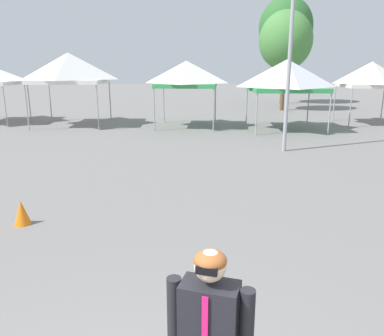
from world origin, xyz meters
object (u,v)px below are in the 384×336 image
Objects in this scene: canopy_tent_center at (371,75)px; traffic_cone_lot_center at (22,212)px; canopy_tent_far_left at (187,74)px; canopy_tent_behind_right at (69,68)px; canopy_tent_right_of_center at (287,75)px; light_pole_near_lift at (293,6)px; tree_behind_tents_center at (286,41)px; tree_behind_tents_right at (286,27)px.

canopy_tent_center is 6.64× the size of traffic_cone_lot_center.
canopy_tent_far_left is at bearing 77.61° from traffic_cone_lot_center.
canopy_tent_behind_right reaches higher than canopy_tent_far_left.
light_pole_near_lift is (-1.05, -5.05, 2.37)m from canopy_tent_right_of_center.
tree_behind_tents_center is 0.80× the size of tree_behind_tents_right.
traffic_cone_lot_center is (-10.35, -25.82, -5.85)m from tree_behind_tents_right.
tree_behind_tents_center is 13.70× the size of traffic_cone_lot_center.
tree_behind_tents_center is at bearing 65.67° from traffic_cone_lot_center.
traffic_cone_lot_center is at bearing -114.33° from tree_behind_tents_center.
traffic_cone_lot_center is (3.29, -13.16, -2.70)m from canopy_tent_behind_right.
light_pole_near_lift reaches higher than canopy_tent_right_of_center.
canopy_tent_far_left is 0.37× the size of light_pole_near_lift.
canopy_tent_behind_right is at bearing 147.66° from light_pole_near_lift.
tree_behind_tents_center is (12.60, 7.42, 1.80)m from canopy_tent_behind_right.
light_pole_near_lift is 17.92× the size of traffic_cone_lot_center.
canopy_tent_behind_right is at bearing 175.47° from canopy_tent_far_left.
canopy_tent_far_left is (6.08, -0.48, -0.29)m from canopy_tent_behind_right.
light_pole_near_lift is 10.66m from traffic_cone_lot_center.
light_pole_near_lift reaches higher than canopy_tent_behind_right.
canopy_tent_far_left is 1.01× the size of canopy_tent_center.
tree_behind_tents_center reaches higher than canopy_tent_center.
canopy_tent_center is (15.77, 0.71, -0.33)m from canopy_tent_behind_right.
canopy_tent_center is at bearing 7.01° from canopy_tent_far_left.
tree_behind_tents_right is at bearing 78.74° from light_pole_near_lift.
canopy_tent_behind_right is 13.84m from traffic_cone_lot_center.
canopy_tent_far_left is at bearing 123.34° from light_pole_near_lift.
tree_behind_tents_center reaches higher than canopy_tent_behind_right.
traffic_cone_lot_center is (-12.48, -13.87, -2.37)m from canopy_tent_center.
light_pole_near_lift reaches higher than traffic_cone_lot_center.
canopy_tent_right_of_center reaches higher than canopy_tent_far_left.
canopy_tent_right_of_center is (4.85, -0.72, -0.04)m from canopy_tent_far_left.
traffic_cone_lot_center is at bearing -111.84° from tree_behind_tents_right.
canopy_tent_far_left is 7.29m from light_pole_near_lift.
canopy_tent_center is at bearing 48.03° from traffic_cone_lot_center.
tree_behind_tents_center is at bearing 115.32° from canopy_tent_center.
light_pole_near_lift is at bearing -130.25° from canopy_tent_center.
canopy_tent_far_left is 0.49× the size of tree_behind_tents_center.
canopy_tent_center is at bearing -79.89° from tree_behind_tents_right.
canopy_tent_right_of_center is 1.07× the size of canopy_tent_center.
tree_behind_tents_right is (1.04, 5.24, 1.35)m from tree_behind_tents_center.
tree_behind_tents_right reaches higher than canopy_tent_behind_right.
canopy_tent_far_left is at bearing -119.93° from tree_behind_tents_right.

